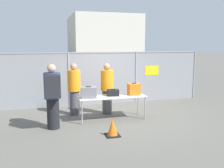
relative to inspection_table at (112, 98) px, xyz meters
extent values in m
plane|color=#605E56|center=(0.24, 0.19, -0.70)|extent=(120.00, 120.00, 0.00)
cylinder|color=gray|center=(-1.14, 2.12, 0.35)|extent=(0.07, 0.07, 2.10)
cylinder|color=gray|center=(1.62, 2.12, 0.35)|extent=(0.07, 0.07, 2.10)
cylinder|color=gray|center=(4.38, 2.12, 0.35)|extent=(0.07, 0.07, 2.10)
cube|color=gray|center=(0.24, 2.12, 0.35)|extent=(8.29, 0.01, 2.10)
cube|color=gray|center=(0.24, 2.12, 1.37)|extent=(8.29, 0.04, 0.04)
cube|color=yellow|center=(2.34, 2.11, 0.60)|extent=(0.60, 0.01, 0.40)
cube|color=silver|center=(0.00, 0.00, 0.04)|extent=(2.16, 0.70, 0.02)
cylinder|color=#99999E|center=(-1.02, -0.29, -0.34)|extent=(0.04, 0.04, 0.73)
cylinder|color=#99999E|center=(1.02, -0.29, -0.34)|extent=(0.04, 0.04, 0.73)
cylinder|color=#99999E|center=(-1.02, 0.29, -0.34)|extent=(0.04, 0.04, 0.73)
cylinder|color=#99999E|center=(1.02, 0.29, -0.34)|extent=(0.04, 0.04, 0.73)
cube|color=slate|center=(-0.76, -0.03, 0.22)|extent=(0.50, 0.35, 0.34)
cube|color=black|center=(-0.76, -0.03, 0.40)|extent=(0.16, 0.04, 0.02)
cube|color=black|center=(0.05, 0.08, 0.15)|extent=(0.41, 0.33, 0.20)
cube|color=black|center=(0.05, 0.08, 0.27)|extent=(0.15, 0.04, 0.02)
cube|color=orange|center=(0.76, 0.04, 0.24)|extent=(0.38, 0.34, 0.37)
cube|color=black|center=(0.76, 0.04, 0.44)|extent=(0.15, 0.03, 0.02)
cylinder|color=black|center=(-1.86, -0.41, -0.26)|extent=(0.35, 0.35, 0.88)
cylinder|color=navy|center=(-1.86, -0.41, 0.55)|extent=(0.46, 0.46, 0.73)
sphere|color=tan|center=(-1.86, -0.41, 1.03)|extent=(0.24, 0.24, 0.24)
cube|color=#232328|center=(-1.86, -0.77, 0.58)|extent=(0.41, 0.25, 0.62)
cylinder|color=#4C4C51|center=(0.01, 0.68, -0.28)|extent=(0.33, 0.33, 0.83)
cylinder|color=orange|center=(0.01, 0.68, 0.48)|extent=(0.43, 0.43, 0.69)
sphere|color=#A57A5B|center=(0.01, 0.68, 0.94)|extent=(0.22, 0.22, 0.22)
cylinder|color=#4C4C51|center=(-1.10, 0.85, -0.28)|extent=(0.33, 0.33, 0.84)
cylinder|color=orange|center=(-1.10, 0.85, 0.49)|extent=(0.44, 0.44, 0.70)
sphere|color=#A57A5B|center=(-1.10, 0.85, 0.95)|extent=(0.23, 0.23, 0.23)
cube|color=white|center=(1.78, 4.41, -0.26)|extent=(2.77, 1.39, 0.55)
sphere|color=black|center=(1.30, 3.65, -0.40)|extent=(0.60, 0.60, 0.60)
sphere|color=black|center=(1.30, 5.17, -0.40)|extent=(0.60, 0.60, 0.60)
cylinder|color=#59595B|center=(-0.09, 4.41, -0.48)|extent=(0.97, 0.06, 0.06)
cube|color=beige|center=(8.03, 34.79, 2.83)|extent=(10.69, 11.93, 7.06)
cube|color=black|center=(-0.39, -1.44, -0.68)|extent=(0.36, 0.36, 0.03)
cone|color=orange|center=(-0.39, -1.44, -0.47)|extent=(0.29, 0.29, 0.46)
camera|label=1|loc=(-2.10, -7.50, 1.69)|focal=40.00mm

